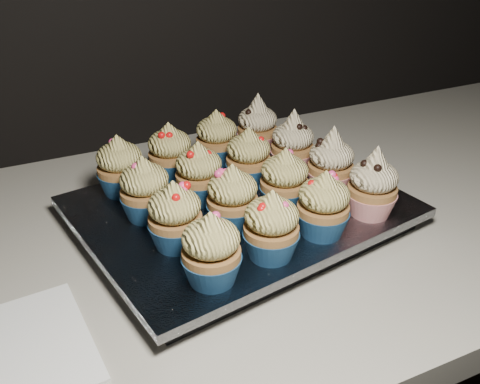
# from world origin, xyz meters

# --- Properties ---
(worktop) EXTENTS (2.44, 0.64, 0.04)m
(worktop) POSITION_xyz_m (0.00, 1.70, 0.88)
(worktop) COLOR beige
(worktop) RESTS_ON cabinet
(napkin) EXTENTS (0.17, 0.17, 0.00)m
(napkin) POSITION_xyz_m (-0.50, 1.57, 0.90)
(napkin) COLOR white
(napkin) RESTS_ON worktop
(baking_tray) EXTENTS (0.41, 0.34, 0.02)m
(baking_tray) POSITION_xyz_m (-0.19, 1.68, 0.91)
(baking_tray) COLOR black
(baking_tray) RESTS_ON worktop
(foil_lining) EXTENTS (0.45, 0.38, 0.01)m
(foil_lining) POSITION_xyz_m (-0.19, 1.68, 0.93)
(foil_lining) COLOR silver
(foil_lining) RESTS_ON baking_tray
(cupcake_0) EXTENTS (0.06, 0.06, 0.08)m
(cupcake_0) POSITION_xyz_m (-0.29, 1.55, 0.97)
(cupcake_0) COLOR navy
(cupcake_0) RESTS_ON foil_lining
(cupcake_1) EXTENTS (0.06, 0.06, 0.08)m
(cupcake_1) POSITION_xyz_m (-0.21, 1.56, 0.97)
(cupcake_1) COLOR navy
(cupcake_1) RESTS_ON foil_lining
(cupcake_2) EXTENTS (0.06, 0.06, 0.08)m
(cupcake_2) POSITION_xyz_m (-0.13, 1.58, 0.97)
(cupcake_2) COLOR navy
(cupcake_2) RESTS_ON foil_lining
(cupcake_3) EXTENTS (0.06, 0.06, 0.10)m
(cupcake_3) POSITION_xyz_m (-0.05, 1.59, 0.97)
(cupcake_3) COLOR red
(cupcake_3) RESTS_ON foil_lining
(cupcake_4) EXTENTS (0.06, 0.06, 0.08)m
(cupcake_4) POSITION_xyz_m (-0.30, 1.63, 0.97)
(cupcake_4) COLOR navy
(cupcake_4) RESTS_ON foil_lining
(cupcake_5) EXTENTS (0.06, 0.06, 0.08)m
(cupcake_5) POSITION_xyz_m (-0.22, 1.64, 0.97)
(cupcake_5) COLOR navy
(cupcake_5) RESTS_ON foil_lining
(cupcake_6) EXTENTS (0.06, 0.06, 0.08)m
(cupcake_6) POSITION_xyz_m (-0.15, 1.65, 0.97)
(cupcake_6) COLOR navy
(cupcake_6) RESTS_ON foil_lining
(cupcake_7) EXTENTS (0.06, 0.06, 0.10)m
(cupcake_7) POSITION_xyz_m (-0.07, 1.66, 0.97)
(cupcake_7) COLOR red
(cupcake_7) RESTS_ON foil_lining
(cupcake_8) EXTENTS (0.06, 0.06, 0.08)m
(cupcake_8) POSITION_xyz_m (-0.31, 1.70, 0.97)
(cupcake_8) COLOR navy
(cupcake_8) RESTS_ON foil_lining
(cupcake_9) EXTENTS (0.06, 0.06, 0.08)m
(cupcake_9) POSITION_xyz_m (-0.24, 1.71, 0.97)
(cupcake_9) COLOR navy
(cupcake_9) RESTS_ON foil_lining
(cupcake_10) EXTENTS (0.06, 0.06, 0.08)m
(cupcake_10) POSITION_xyz_m (-0.16, 1.73, 0.97)
(cupcake_10) COLOR navy
(cupcake_10) RESTS_ON foil_lining
(cupcake_11) EXTENTS (0.06, 0.06, 0.10)m
(cupcake_11) POSITION_xyz_m (-0.08, 1.74, 0.97)
(cupcake_11) COLOR red
(cupcake_11) RESTS_ON foil_lining
(cupcake_12) EXTENTS (0.06, 0.06, 0.08)m
(cupcake_12) POSITION_xyz_m (-0.32, 1.78, 0.97)
(cupcake_12) COLOR navy
(cupcake_12) RESTS_ON foil_lining
(cupcake_13) EXTENTS (0.06, 0.06, 0.08)m
(cupcake_13) POSITION_xyz_m (-0.25, 1.79, 0.97)
(cupcake_13) COLOR navy
(cupcake_13) RESTS_ON foil_lining
(cupcake_14) EXTENTS (0.06, 0.06, 0.08)m
(cupcake_14) POSITION_xyz_m (-0.17, 1.81, 0.97)
(cupcake_14) COLOR navy
(cupcake_14) RESTS_ON foil_lining
(cupcake_15) EXTENTS (0.06, 0.06, 0.10)m
(cupcake_15) POSITION_xyz_m (-0.10, 1.82, 0.97)
(cupcake_15) COLOR red
(cupcake_15) RESTS_ON foil_lining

